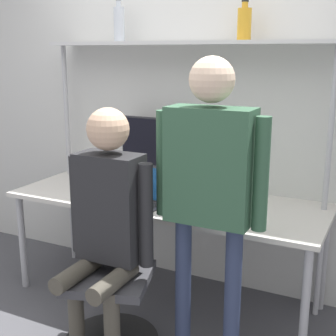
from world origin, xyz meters
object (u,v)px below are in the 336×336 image
(cell_phone, at_px, (177,209))
(bottle_amber, at_px, (244,23))
(office_chair, at_px, (112,300))
(person_standing, at_px, (210,176))
(laptop, at_px, (143,193))
(bottle_clear, at_px, (119,23))
(monitor, at_px, (157,148))
(person_seated, at_px, (107,213))

(cell_phone, distance_m, bottle_amber, 1.25)
(office_chair, bearing_deg, person_standing, 8.77)
(laptop, bearing_deg, office_chair, -83.37)
(laptop, bearing_deg, person_standing, -32.62)
(bottle_clear, bearing_deg, person_standing, -37.75)
(monitor, xyz_separation_m, cell_phone, (0.36, -0.42, -0.28))
(office_chair, bearing_deg, laptop, 96.63)
(cell_phone, bearing_deg, monitor, 130.41)
(cell_phone, xyz_separation_m, office_chair, (-0.20, -0.46, -0.47))
(cell_phone, relative_size, bottle_clear, 0.50)
(laptop, distance_m, bottle_clear, 1.25)
(monitor, xyz_separation_m, bottle_clear, (-0.31, 0.01, 0.89))
(bottle_clear, distance_m, bottle_amber, 0.93)
(monitor, xyz_separation_m, laptop, (0.10, -0.39, -0.22))
(monitor, height_order, laptop, monitor)
(person_standing, xyz_separation_m, bottle_amber, (-0.10, 0.80, 0.80))
(office_chair, xyz_separation_m, bottle_amber, (0.47, 0.89, 1.61))
(monitor, xyz_separation_m, person_seated, (0.17, -0.92, -0.18))
(office_chair, bearing_deg, cell_phone, 66.07)
(laptop, xyz_separation_m, person_standing, (0.62, -0.40, 0.29))
(monitor, relative_size, laptop, 1.95)
(person_standing, bearing_deg, office_chair, -171.23)
(person_seated, bearing_deg, laptop, 97.36)
(person_seated, bearing_deg, person_standing, 13.36)
(person_standing, bearing_deg, bottle_amber, 96.96)
(person_standing, distance_m, bottle_amber, 1.13)
(laptop, distance_m, cell_phone, 0.27)
(bottle_amber, bearing_deg, cell_phone, -122.00)
(bottle_clear, bearing_deg, cell_phone, -32.71)
(office_chair, relative_size, person_seated, 0.65)
(monitor, height_order, bottle_clear, bottle_clear)
(office_chair, height_order, bottle_clear, bottle_clear)
(laptop, height_order, cell_phone, laptop)
(person_standing, bearing_deg, cell_phone, 134.56)
(monitor, bearing_deg, person_seated, -79.68)
(laptop, bearing_deg, cell_phone, -6.47)
(person_seated, relative_size, bottle_amber, 5.87)
(cell_phone, xyz_separation_m, bottle_amber, (0.27, 0.43, 1.15))
(monitor, distance_m, office_chair, 1.17)
(person_standing, xyz_separation_m, bottle_clear, (-1.03, 0.80, 0.82))
(cell_phone, xyz_separation_m, person_seated, (-0.19, -0.50, 0.10))
(cell_phone, xyz_separation_m, bottle_clear, (-0.67, 0.43, 1.17))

